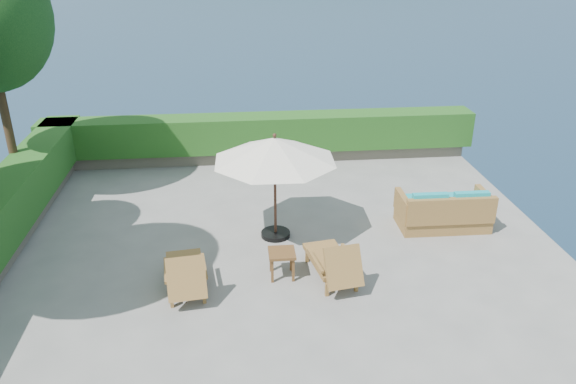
{
  "coord_description": "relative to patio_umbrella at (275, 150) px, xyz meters",
  "views": [
    {
      "loc": [
        -0.79,
        -9.88,
        5.94
      ],
      "look_at": [
        0.3,
        0.8,
        1.1
      ],
      "focal_mm": 35.0,
      "sensor_mm": 36.0,
      "label": 1
    }
  ],
  "objects": [
    {
      "name": "planter_wall_far",
      "position": [
        -0.04,
        4.69,
        -1.82
      ],
      "size": [
        12.0,
        0.6,
        0.36
      ],
      "primitive_type": "cube",
      "color": "#696154",
      "rests_on": "ground"
    },
    {
      "name": "lounge_left",
      "position": [
        -1.81,
        -1.93,
        -1.6
      ],
      "size": [
        0.86,
        1.71,
        0.95
      ],
      "rotation": [
        0.0,
        0.0,
        0.12
      ],
      "color": "#996737",
      "rests_on": "ground"
    },
    {
      "name": "side_table",
      "position": [
        -0.01,
        -1.61,
        -1.55
      ],
      "size": [
        0.51,
        0.51,
        0.54
      ],
      "rotation": [
        0.0,
        0.0,
        -0.01
      ],
      "color": "brown",
      "rests_on": "ground"
    },
    {
      "name": "lounge_right",
      "position": [
        0.95,
        -1.85,
        -1.6
      ],
      "size": [
        0.94,
        1.74,
        0.95
      ],
      "rotation": [
        0.0,
        0.0,
        0.17
      ],
      "color": "#996737",
      "rests_on": "ground"
    },
    {
      "name": "hedge_far",
      "position": [
        -0.04,
        4.69,
        -1.15
      ],
      "size": [
        12.4,
        0.9,
        1.0
      ],
      "primitive_type": "cube",
      "color": "#174F16",
      "rests_on": "planter_wall_far"
    },
    {
      "name": "wicker_loveseat",
      "position": [
        3.78,
        0.02,
        -1.62
      ],
      "size": [
        2.03,
        1.06,
        0.98
      ],
      "rotation": [
        0.0,
        0.0,
        -0.02
      ],
      "color": "#996737",
      "rests_on": "ground"
    },
    {
      "name": "patio_umbrella",
      "position": [
        0.0,
        0.0,
        0.0
      ],
      "size": [
        3.49,
        3.49,
        2.36
      ],
      "rotation": [
        0.0,
        0.0,
        -0.42
      ],
      "color": "black",
      "rests_on": "ground"
    },
    {
      "name": "ground",
      "position": [
        -0.04,
        -0.91,
        -2.0
      ],
      "size": [
        12.0,
        12.0,
        0.0
      ],
      "primitive_type": "plane",
      "color": "gray",
      "rests_on": "ground"
    },
    {
      "name": "foundation",
      "position": [
        -0.04,
        -0.91,
        -3.55
      ],
      "size": [
        12.0,
        12.0,
        3.0
      ],
      "primitive_type": "cube",
      "color": "#534C42",
      "rests_on": "ocean"
    },
    {
      "name": "ocean",
      "position": [
        -0.04,
        -0.91,
        -5.0
      ],
      "size": [
        600.0,
        600.0,
        0.0
      ],
      "primitive_type": "plane",
      "color": "#142740",
      "rests_on": "ground"
    }
  ]
}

